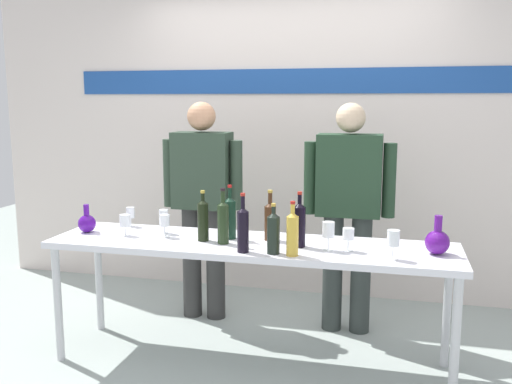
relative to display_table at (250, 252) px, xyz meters
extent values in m
plane|color=#9CA7A1|center=(0.00, 0.00, -0.72)|extent=(10.00, 10.00, 0.00)
cube|color=silver|center=(0.00, 1.44, 0.78)|extent=(5.41, 0.10, 3.00)
cube|color=#1E4996|center=(0.00, 1.38, 1.07)|extent=(3.78, 0.01, 0.20)
cube|color=silver|center=(0.00, 0.00, 0.04)|extent=(2.48, 0.60, 0.04)
cylinder|color=silver|center=(-1.18, -0.25, -0.35)|extent=(0.05, 0.05, 0.74)
cylinder|color=silver|center=(1.18, -0.25, -0.35)|extent=(0.05, 0.05, 0.74)
cylinder|color=silver|center=(-1.18, 0.25, -0.35)|extent=(0.05, 0.05, 0.74)
cylinder|color=silver|center=(1.18, 0.25, -0.35)|extent=(0.05, 0.05, 0.74)
sphere|color=#4A118E|center=(-1.10, 0.00, 0.12)|extent=(0.12, 0.12, 0.12)
cylinder|color=#4A118E|center=(-1.10, 0.00, 0.21)|extent=(0.04, 0.04, 0.08)
sphere|color=#551483|center=(1.08, 0.00, 0.13)|extent=(0.14, 0.14, 0.14)
cylinder|color=#551483|center=(1.08, 0.00, 0.24)|extent=(0.04, 0.04, 0.10)
cylinder|color=#2F2F2E|center=(-0.63, 0.66, -0.29)|extent=(0.14, 0.14, 0.84)
cylinder|color=#2F2F2E|center=(-0.44, 0.66, -0.29)|extent=(0.14, 0.14, 0.84)
cube|color=#2D3F30|center=(-0.53, 0.66, 0.41)|extent=(0.42, 0.22, 0.56)
cylinder|color=#2D3F30|center=(-0.79, 0.66, 0.38)|extent=(0.09, 0.09, 0.50)
cylinder|color=#2D3F30|center=(-0.27, 0.66, 0.38)|extent=(0.09, 0.09, 0.50)
sphere|color=tan|center=(-0.53, 0.66, 0.80)|extent=(0.21, 0.21, 0.21)
cylinder|color=#2F3533|center=(0.44, 0.66, -0.30)|extent=(0.14, 0.14, 0.84)
cylinder|color=#2F3533|center=(0.63, 0.66, -0.30)|extent=(0.14, 0.14, 0.84)
cube|color=#213A26|center=(0.53, 0.66, 0.41)|extent=(0.44, 0.22, 0.56)
cylinder|color=#213A26|center=(0.26, 0.66, 0.38)|extent=(0.09, 0.09, 0.51)
cylinder|color=#213A26|center=(0.80, 0.66, 0.38)|extent=(0.09, 0.09, 0.51)
sphere|color=beige|center=(0.53, 0.66, 0.80)|extent=(0.20, 0.20, 0.20)
cylinder|color=gold|center=(0.30, -0.22, 0.17)|extent=(0.07, 0.07, 0.22)
cone|color=gold|center=(0.30, -0.22, 0.30)|extent=(0.07, 0.07, 0.03)
cylinder|color=gold|center=(0.30, -0.22, 0.32)|extent=(0.02, 0.02, 0.07)
cylinder|color=#AE2018|center=(0.30, -0.22, 0.36)|extent=(0.03, 0.03, 0.02)
cylinder|color=black|center=(0.31, -0.03, 0.18)|extent=(0.07, 0.07, 0.24)
cone|color=black|center=(0.31, -0.03, 0.31)|extent=(0.07, 0.07, 0.03)
cylinder|color=black|center=(0.31, -0.03, 0.34)|extent=(0.02, 0.02, 0.08)
cylinder|color=#B2261A|center=(0.31, -0.03, 0.38)|extent=(0.03, 0.03, 0.02)
cylinder|color=#213319|center=(-0.15, -0.06, 0.18)|extent=(0.07, 0.07, 0.24)
cone|color=#213319|center=(-0.15, -0.06, 0.31)|extent=(0.07, 0.07, 0.03)
cylinder|color=#213319|center=(-0.15, -0.06, 0.34)|extent=(0.03, 0.03, 0.09)
cylinder|color=black|center=(-0.15, -0.06, 0.39)|extent=(0.03, 0.03, 0.02)
cylinder|color=#123020|center=(-0.14, 0.07, 0.18)|extent=(0.07, 0.07, 0.24)
cone|color=#123020|center=(-0.14, 0.07, 0.31)|extent=(0.07, 0.07, 0.03)
cylinder|color=#123020|center=(-0.14, 0.07, 0.34)|extent=(0.02, 0.02, 0.09)
cylinder|color=#B31816|center=(-0.14, 0.07, 0.39)|extent=(0.03, 0.03, 0.02)
cylinder|color=#452815|center=(0.10, 0.09, 0.17)|extent=(0.07, 0.07, 0.21)
cone|color=#452815|center=(0.10, 0.09, 0.29)|extent=(0.07, 0.07, 0.03)
cylinder|color=#452815|center=(0.10, 0.09, 0.32)|extent=(0.03, 0.03, 0.09)
cylinder|color=gold|center=(0.10, 0.09, 0.37)|extent=(0.03, 0.03, 0.02)
cylinder|color=black|center=(0.19, -0.21, 0.17)|extent=(0.07, 0.07, 0.21)
cone|color=black|center=(0.19, -0.21, 0.29)|extent=(0.07, 0.07, 0.03)
cylinder|color=black|center=(0.19, -0.21, 0.30)|extent=(0.02, 0.02, 0.06)
cylinder|color=gold|center=(0.19, -0.21, 0.34)|extent=(0.03, 0.03, 0.02)
cylinder|color=black|center=(0.02, -0.22, 0.18)|extent=(0.07, 0.07, 0.24)
cone|color=black|center=(0.02, -0.22, 0.31)|extent=(0.07, 0.07, 0.03)
cylinder|color=black|center=(0.02, -0.22, 0.34)|extent=(0.02, 0.02, 0.09)
cylinder|color=#AE261D|center=(0.02, -0.22, 0.39)|extent=(0.03, 0.03, 0.02)
cylinder|color=black|center=(-0.29, -0.03, 0.18)|extent=(0.07, 0.07, 0.23)
cone|color=black|center=(-0.29, -0.03, 0.31)|extent=(0.07, 0.07, 0.03)
cylinder|color=black|center=(-0.29, -0.03, 0.33)|extent=(0.02, 0.02, 0.06)
cylinder|color=gold|center=(-0.29, -0.03, 0.37)|extent=(0.03, 0.03, 0.02)
cylinder|color=white|center=(-0.82, -0.02, 0.06)|extent=(0.06, 0.06, 0.00)
cylinder|color=white|center=(-0.82, -0.02, 0.09)|extent=(0.01, 0.01, 0.06)
cylinder|color=white|center=(-0.82, -0.02, 0.16)|extent=(0.07, 0.07, 0.08)
cylinder|color=white|center=(-0.90, 0.23, 0.06)|extent=(0.06, 0.06, 0.00)
cylinder|color=white|center=(-0.90, 0.23, 0.09)|extent=(0.01, 0.01, 0.06)
cylinder|color=white|center=(-0.90, 0.23, 0.16)|extent=(0.06, 0.06, 0.07)
cylinder|color=white|center=(-0.60, 0.10, 0.06)|extent=(0.06, 0.06, 0.00)
cylinder|color=white|center=(-0.60, 0.10, 0.10)|extent=(0.01, 0.01, 0.06)
cylinder|color=white|center=(-0.60, 0.10, 0.17)|extent=(0.06, 0.06, 0.09)
cylinder|color=white|center=(-0.56, 0.01, 0.06)|extent=(0.06, 0.06, 0.00)
cylinder|color=white|center=(-0.56, 0.01, 0.10)|extent=(0.01, 0.01, 0.07)
cylinder|color=white|center=(-0.56, 0.01, 0.17)|extent=(0.06, 0.06, 0.07)
cylinder|color=white|center=(0.59, -0.05, 0.06)|extent=(0.06, 0.06, 0.00)
cylinder|color=white|center=(0.59, -0.05, 0.10)|extent=(0.01, 0.01, 0.07)
cylinder|color=white|center=(0.59, -0.05, 0.17)|extent=(0.07, 0.07, 0.07)
cylinder|color=white|center=(0.84, -0.17, 0.06)|extent=(0.06, 0.06, 0.00)
cylinder|color=white|center=(0.84, -0.17, 0.10)|extent=(0.01, 0.01, 0.07)
cylinder|color=white|center=(0.84, -0.17, 0.18)|extent=(0.07, 0.07, 0.09)
cylinder|color=white|center=(0.48, -0.07, 0.06)|extent=(0.06, 0.06, 0.00)
cylinder|color=white|center=(0.48, -0.07, 0.10)|extent=(0.01, 0.01, 0.08)
cylinder|color=white|center=(0.48, -0.07, 0.19)|extent=(0.07, 0.07, 0.09)
camera|label=1|loc=(0.83, -3.18, 0.92)|focal=39.13mm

